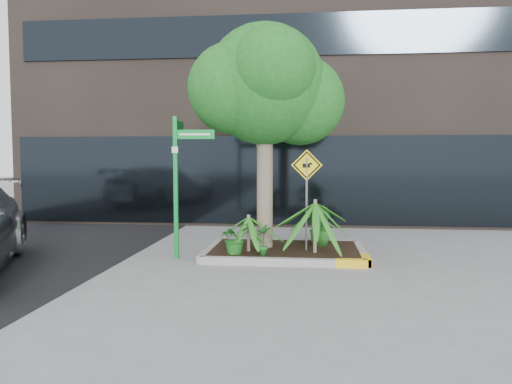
# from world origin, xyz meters

# --- Properties ---
(ground) EXTENTS (80.00, 80.00, 0.00)m
(ground) POSITION_xyz_m (0.00, 0.00, 0.00)
(ground) COLOR gray
(ground) RESTS_ON ground
(building) EXTENTS (18.00, 8.00, 15.00)m
(building) POSITION_xyz_m (0.50, 8.50, 7.50)
(building) COLOR #2D2621
(building) RESTS_ON ground
(planter) EXTENTS (3.35, 2.36, 0.15)m
(planter) POSITION_xyz_m (0.23, 0.27, 0.10)
(planter) COLOR #9E9E99
(planter) RESTS_ON ground
(tree) EXTENTS (3.29, 2.92, 4.94)m
(tree) POSITION_xyz_m (-0.25, 0.43, 3.60)
(tree) COLOR gray
(tree) RESTS_ON ground
(palm_front) EXTENTS (1.21, 1.21, 1.35)m
(palm_front) POSITION_xyz_m (0.82, -0.15, 1.16)
(palm_front) COLOR gray
(palm_front) RESTS_ON ground
(palm_left) EXTENTS (0.84, 0.84, 0.94)m
(palm_left) POSITION_xyz_m (-0.53, -0.13, 0.85)
(palm_left) COLOR gray
(palm_left) RESTS_ON ground
(palm_back) EXTENTS (0.81, 0.81, 0.90)m
(palm_back) POSITION_xyz_m (0.80, 1.12, 0.82)
(palm_back) COLOR gray
(palm_back) RESTS_ON ground
(shrub_a) EXTENTS (0.82, 0.82, 0.65)m
(shrub_a) POSITION_xyz_m (-0.76, -0.48, 0.47)
(shrub_a) COLOR #1B601C
(shrub_a) RESTS_ON planter
(shrub_b) EXTENTS (0.61, 0.61, 0.84)m
(shrub_b) POSITION_xyz_m (0.94, 0.65, 0.57)
(shrub_b) COLOR #23661E
(shrub_b) RESTS_ON planter
(shrub_c) EXTENTS (0.46, 0.46, 0.63)m
(shrub_c) POSITION_xyz_m (-0.19, -0.55, 0.46)
(shrub_c) COLOR #1F6624
(shrub_c) RESTS_ON planter
(shrub_d) EXTENTS (0.64, 0.64, 0.85)m
(shrub_d) POSITION_xyz_m (1.02, 1.14, 0.58)
(shrub_d) COLOR #1A5B1E
(shrub_d) RESTS_ON planter
(street_sign_post) EXTENTS (0.86, 0.85, 2.90)m
(street_sign_post) POSITION_xyz_m (-1.95, -0.24, 1.79)
(street_sign_post) COLOR #0C8A30
(street_sign_post) RESTS_ON ground
(cattle_sign) EXTENTS (0.64, 0.10, 2.08)m
(cattle_sign) POSITION_xyz_m (0.65, 0.07, 1.56)
(cattle_sign) COLOR slate
(cattle_sign) RESTS_ON ground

